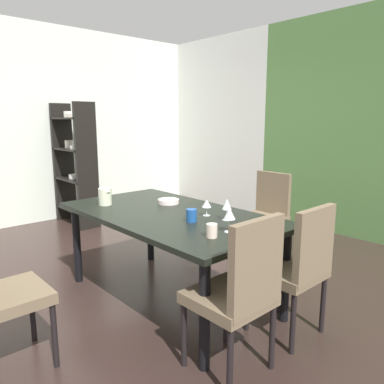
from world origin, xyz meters
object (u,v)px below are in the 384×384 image
(chair_right_near, at_px, (239,289))
(pitcher_center, at_px, (105,196))
(wine_glass_front, at_px, (230,214))
(cup_corner, at_px, (191,215))
(display_shelf, at_px, (75,163))
(serving_bowl_east, at_px, (168,201))
(chair_right_far, at_px, (297,264))
(wine_glass_left, at_px, (207,204))
(cup_south, at_px, (212,231))
(dining_table, at_px, (169,221))
(chair_head_far, at_px, (266,211))
(wine_glass_north, at_px, (227,205))

(chair_right_near, distance_m, pitcher_center, 1.64)
(wine_glass_front, distance_m, cup_corner, 0.37)
(display_shelf, bearing_deg, serving_bowl_east, -6.29)
(chair_right_far, bearing_deg, wine_glass_left, 101.38)
(wine_glass_left, xyz_separation_m, cup_south, (0.42, -0.36, -0.05))
(chair_right_near, height_order, cup_south, chair_right_near)
(cup_south, bearing_deg, display_shelf, 168.83)
(wine_glass_left, bearing_deg, dining_table, -151.57)
(dining_table, relative_size, serving_bowl_east, 10.15)
(chair_right_far, distance_m, wine_glass_left, 0.82)
(chair_head_far, bearing_deg, serving_bowl_east, 79.07)
(wine_glass_left, distance_m, cup_south, 0.55)
(cup_corner, bearing_deg, serving_bowl_east, 156.76)
(wine_glass_front, relative_size, pitcher_center, 1.12)
(dining_table, bearing_deg, pitcher_center, -156.91)
(dining_table, xyz_separation_m, wine_glass_north, (0.48, 0.17, 0.20))
(wine_glass_front, relative_size, serving_bowl_east, 0.91)
(chair_right_near, bearing_deg, serving_bowl_east, 68.62)
(display_shelf, bearing_deg, chair_right_near, -11.62)
(chair_head_far, distance_m, serving_bowl_east, 1.20)
(dining_table, height_order, chair_head_far, chair_head_far)
(chair_right_far, relative_size, cup_corner, 9.92)
(cup_corner, relative_size, pitcher_center, 0.63)
(wine_glass_north, bearing_deg, wine_glass_left, -174.22)
(display_shelf, distance_m, wine_glass_front, 3.49)
(dining_table, xyz_separation_m, chair_right_near, (1.02, -0.30, -0.14))
(wine_glass_left, height_order, cup_corner, wine_glass_left)
(cup_corner, bearing_deg, cup_south, -22.69)
(wine_glass_north, bearing_deg, dining_table, -160.18)
(wine_glass_north, bearing_deg, cup_corner, -122.62)
(serving_bowl_east, bearing_deg, wine_glass_front, -14.01)
(dining_table, xyz_separation_m, wine_glass_front, (0.70, -0.04, 0.20))
(chair_right_far, height_order, cup_south, chair_right_far)
(chair_right_near, relative_size, chair_right_far, 1.04)
(wine_glass_front, distance_m, pitcher_center, 1.30)
(cup_south, bearing_deg, chair_right_far, 57.85)
(wine_glass_front, relative_size, cup_corner, 1.78)
(chair_right_far, bearing_deg, chair_head_far, 45.04)
(chair_right_near, distance_m, wine_glass_north, 0.79)
(wine_glass_north, bearing_deg, serving_bowl_east, 177.84)
(dining_table, height_order, wine_glass_north, wine_glass_north)
(chair_right_far, distance_m, wine_glass_north, 0.65)
(wine_glass_left, distance_m, pitcher_center, 0.96)
(wine_glass_north, xyz_separation_m, wine_glass_front, (0.22, -0.21, 0.01))
(dining_table, distance_m, pitcher_center, 0.66)
(wine_glass_front, bearing_deg, display_shelf, 171.54)
(wine_glass_left, relative_size, cup_corner, 1.35)
(serving_bowl_east, bearing_deg, dining_table, -37.75)
(chair_right_far, bearing_deg, wine_glass_front, 136.54)
(chair_right_near, xyz_separation_m, chair_right_far, (-0.00, 0.60, -0.01))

